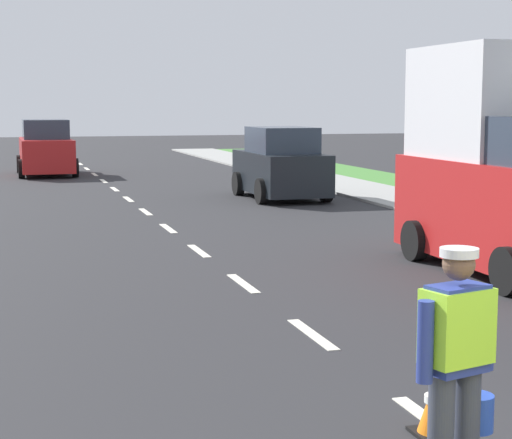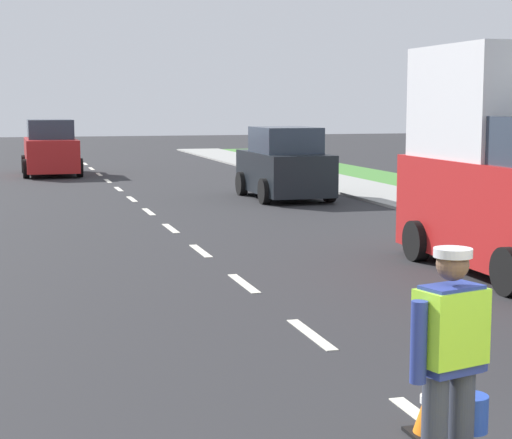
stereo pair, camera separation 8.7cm
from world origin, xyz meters
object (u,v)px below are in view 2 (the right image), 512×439
Objects in this scene: delivery_truck at (510,169)px; car_oncoming_third at (51,149)px; car_parked_far at (284,166)px; road_worker at (452,356)px; traffic_cone_far at (432,404)px.

delivery_truck is 22.28m from car_oncoming_third.
car_parked_far is (-0.15, 11.19, -0.69)m from delivery_truck.
road_worker is 8.41m from delivery_truck.
traffic_cone_far is at bearing -86.63° from car_oncoming_third.
traffic_cone_far is 27.56m from car_oncoming_third.
car_oncoming_third is 11.80m from car_parked_far.
road_worker is at bearing -104.04° from car_parked_far.
car_oncoming_third is (-1.29, 28.40, 0.02)m from road_worker.
traffic_cone_far is 7.58m from delivery_truck.
car_parked_far reaches higher than traffic_cone_far.
car_parked_far is (4.20, 17.24, 0.66)m from traffic_cone_far.
road_worker is at bearing -124.01° from delivery_truck.
traffic_cone_far is 0.12× the size of car_oncoming_third.
car_oncoming_third is at bearing 119.57° from car_parked_far.
delivery_truck is (4.36, 6.05, 1.35)m from traffic_cone_far.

